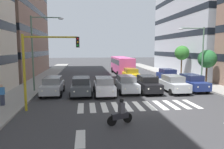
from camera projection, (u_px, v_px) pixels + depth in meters
The scene contains 21 objects.
ground_plane at pixel (138, 106), 16.43m from camera, with size 180.00×180.00×0.00m, color #38383A.
building_left_block_0 at pixel (206, 8), 37.90m from camera, with size 11.73×21.03×23.83m.
crosswalk_markings at pixel (138, 106), 16.43m from camera, with size 9.45×2.80×0.01m.
lane_arrow_1 at pixel (80, 138), 10.45m from camera, with size 0.50×2.20×0.01m, color silver.
car_0 at pixel (192, 82), 22.35m from camera, with size 2.02×4.44×1.72m.
car_1 at pixel (173, 84), 21.57m from camera, with size 2.02×4.44×1.72m.
car_2 at pixel (148, 84), 21.37m from camera, with size 2.02×4.44×1.72m.
car_3 at pixel (127, 84), 21.41m from camera, with size 2.02×4.44×1.72m.
car_4 at pixel (104, 86), 20.19m from camera, with size 2.02×4.44×1.72m.
car_5 at pixel (81, 86), 20.23m from camera, with size 2.02×4.44×1.72m.
car_6 at pixel (53, 86), 20.43m from camera, with size 2.02×4.44×1.72m.
car_row2_0 at pixel (131, 74), 29.26m from camera, with size 2.02×4.44×1.72m.
car_row2_1 at pixel (168, 75), 28.45m from camera, with size 2.02×4.44×1.72m.
bus_behind_traffic at pixel (122, 64), 36.39m from camera, with size 2.78×10.50×3.00m.
motorcycle_with_rider at pixel (120, 114), 12.38m from camera, with size 1.61×0.74×1.57m.
traffic_light_gantry at pixel (40, 60), 14.82m from camera, with size 4.00×0.36×5.50m.
street_lamp_left at pixel (198, 50), 23.96m from camera, with size 3.14×0.28×6.78m.
street_lamp_right at pixel (38, 45), 21.17m from camera, with size 3.28×0.28×7.61m.
street_tree_1 at pixel (207, 59), 24.95m from camera, with size 2.18×2.18×4.21m.
street_tree_2 at pixel (182, 53), 31.74m from camera, with size 2.18×2.18×4.79m.
pedestrian_waiting at pixel (2, 94), 15.93m from camera, with size 0.36×0.24×1.63m.
Camera 1 is at (4.11, 15.60, 4.48)m, focal length 33.40 mm.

